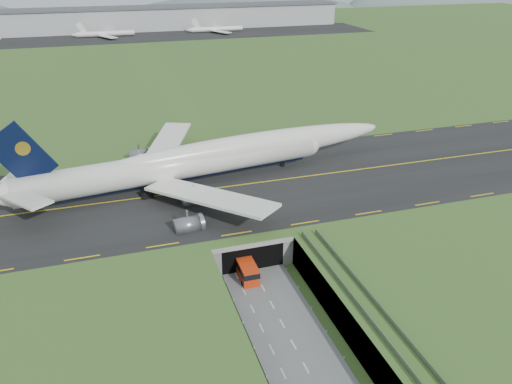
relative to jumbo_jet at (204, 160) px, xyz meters
name	(u,v)px	position (x,y,z in m)	size (l,w,h in m)	color
ground	(266,295)	(2.50, -37.66, -11.47)	(900.00, 900.00, 0.00)	#395F26
airfield_deck	(267,281)	(2.50, -37.66, -8.47)	(800.00, 800.00, 6.00)	gray
trench_road	(281,322)	(2.50, -45.16, -11.37)	(12.00, 75.00, 0.20)	slate
taxiway	(221,188)	(2.50, -4.66, -5.38)	(800.00, 44.00, 0.18)	black
tunnel_portal	(240,233)	(2.50, -20.95, -8.14)	(17.00, 22.30, 6.00)	gray
guideway	(381,330)	(13.50, -56.77, -6.15)	(3.00, 53.00, 7.05)	#A8A8A3
jumbo_jet	(204,160)	(0.00, 0.00, 0.00)	(95.61, 60.91, 20.33)	white
shuttle_tram	(246,268)	(0.68, -31.12, -9.67)	(3.19, 8.12, 3.29)	red
cargo_terminal	(127,19)	(2.33, 261.75, 2.49)	(320.00, 67.00, 15.60)	#B2B2B2
distant_hills	(188,21)	(66.88, 392.34, -15.47)	(700.00, 91.00, 60.00)	slate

